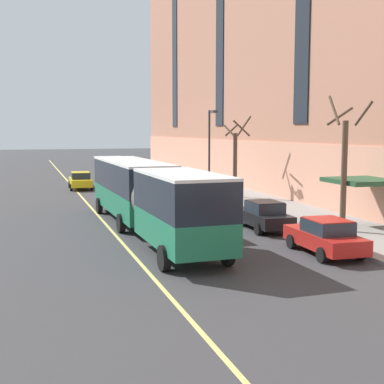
% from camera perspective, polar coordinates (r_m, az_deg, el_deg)
% --- Properties ---
extents(ground_plane, '(260.00, 260.00, 0.00)m').
position_cam_1_polar(ground_plane, '(27.28, -2.86, -4.60)').
color(ground_plane, '#38383A').
extents(sidewalk, '(5.52, 160.00, 0.15)m').
position_cam_1_polar(sidewalk, '(33.50, 11.53, -2.50)').
color(sidewalk, gray).
rests_on(sidewalk, ground).
extents(city_bus, '(3.33, 18.21, 3.57)m').
position_cam_1_polar(city_bus, '(27.64, -4.82, -0.12)').
color(city_bus, '#1E704C').
rests_on(city_bus, ground).
extents(parked_car_green_1, '(2.10, 4.35, 1.56)m').
position_cam_1_polar(parked_car_green_1, '(41.39, -0.44, 0.33)').
color(parked_car_green_1, '#23603D').
rests_on(parked_car_green_1, ground).
extents(parked_car_black_2, '(1.99, 4.51, 1.56)m').
position_cam_1_polar(parked_car_black_2, '(28.84, 7.60, -2.46)').
color(parked_car_black_2, black).
rests_on(parked_car_black_2, ground).
extents(parked_car_red_3, '(2.08, 4.48, 1.56)m').
position_cam_1_polar(parked_car_red_3, '(23.62, 14.03, -4.61)').
color(parked_car_red_3, '#B21E19').
rests_on(parked_car_red_3, ground).
extents(parked_car_champagne_4, '(2.01, 4.26, 1.56)m').
position_cam_1_polar(parked_car_champagne_4, '(53.38, -4.10, 1.72)').
color(parked_car_champagne_4, '#BCAD89').
rests_on(parked_car_champagne_4, ground).
extents(parked_car_black_5, '(2.03, 4.46, 1.56)m').
position_cam_1_polar(parked_car_black_5, '(35.09, 2.70, -0.80)').
color(parked_car_black_5, black).
rests_on(parked_car_black_5, ground).
extents(taxi_cab, '(2.11, 4.66, 1.56)m').
position_cam_1_polar(taxi_cab, '(49.49, -11.82, 1.22)').
color(taxi_cab, yellow).
rests_on(taxi_cab, ground).
extents(street_tree_mid_block, '(1.95, 1.96, 6.91)m').
position_cam_1_polar(street_tree_mid_block, '(28.31, 15.94, 2.72)').
color(street_tree_mid_block, brown).
rests_on(street_tree_mid_block, sidewalk).
extents(street_tree_far_uptown, '(1.90, 2.05, 6.24)m').
position_cam_1_polar(street_tree_far_uptown, '(41.35, 4.68, 3.73)').
color(street_tree_far_uptown, brown).
rests_on(street_tree_far_uptown, sidewalk).
extents(street_lamp, '(0.36, 1.48, 6.71)m').
position_cam_1_polar(street_lamp, '(41.96, 1.96, 5.20)').
color(street_lamp, '#2D2D30').
rests_on(street_lamp, sidewalk).
extents(fire_hydrant, '(0.42, 0.24, 0.72)m').
position_cam_1_polar(fire_hydrant, '(28.66, 11.73, -3.18)').
color(fire_hydrant, red).
rests_on(fire_hydrant, sidewalk).
extents(lane_centerline, '(0.16, 140.00, 0.01)m').
position_cam_1_polar(lane_centerline, '(29.69, -8.89, -3.75)').
color(lane_centerline, '#E0D66B').
rests_on(lane_centerline, ground).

